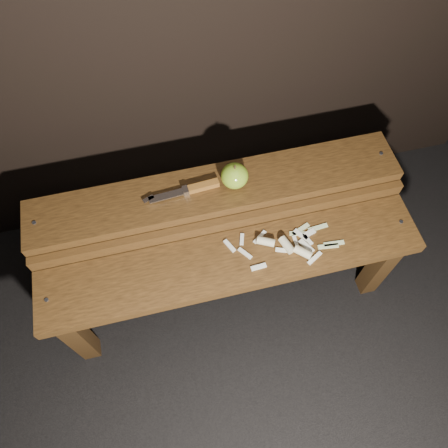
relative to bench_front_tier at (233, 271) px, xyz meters
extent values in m
plane|color=black|center=(0.00, 0.06, -0.35)|extent=(60.00, 60.00, 0.00)
cube|color=#321E0C|center=(-0.54, -0.04, -0.16)|extent=(0.06, 0.06, 0.38)
cube|color=#321E0C|center=(0.54, -0.04, -0.16)|extent=(0.06, 0.06, 0.38)
cube|color=#41270F|center=(0.00, 0.01, 0.05)|extent=(1.20, 0.20, 0.04)
cylinder|color=slate|center=(-0.56, 0.01, 0.07)|extent=(0.01, 0.01, 0.00)
cylinder|color=slate|center=(0.56, 0.01, 0.07)|extent=(0.01, 0.01, 0.00)
cube|color=#321E0C|center=(-0.54, 0.26, -0.12)|extent=(0.06, 0.06, 0.46)
cube|color=#321E0C|center=(0.54, 0.26, -0.12)|extent=(0.06, 0.06, 0.46)
cube|color=#41270F|center=(0.00, 0.13, 0.09)|extent=(1.20, 0.02, 0.05)
cube|color=#41270F|center=(0.00, 0.23, 0.13)|extent=(1.20, 0.18, 0.04)
cylinder|color=slate|center=(-0.56, 0.23, 0.15)|extent=(0.01, 0.01, 0.00)
cylinder|color=slate|center=(0.56, 0.23, 0.15)|extent=(0.01, 0.01, 0.00)
ellipsoid|color=olive|center=(0.06, 0.23, 0.19)|extent=(0.09, 0.09, 0.08)
cylinder|color=#382314|center=(0.06, 0.23, 0.23)|extent=(0.01, 0.01, 0.01)
cube|color=brown|center=(-0.04, 0.24, 0.16)|extent=(0.10, 0.03, 0.02)
cube|color=silver|center=(-0.10, 0.23, 0.16)|extent=(0.02, 0.03, 0.02)
cube|color=silver|center=(-0.16, 0.23, 0.16)|extent=(0.11, 0.03, 0.00)
cube|color=silver|center=(-0.21, 0.23, 0.16)|extent=(0.04, 0.03, 0.00)
cube|color=beige|center=(0.21, 0.02, 0.07)|extent=(0.01, 0.05, 0.01)
cube|color=beige|center=(0.25, 0.02, 0.07)|extent=(0.03, 0.04, 0.01)
cube|color=beige|center=(0.25, -0.05, 0.07)|extent=(0.05, 0.04, 0.01)
cube|color=beige|center=(0.04, 0.02, 0.07)|extent=(0.04, 0.05, 0.01)
cube|color=beige|center=(0.23, 0.04, 0.07)|extent=(0.04, 0.05, 0.01)
cube|color=beige|center=(0.16, 0.00, 0.07)|extent=(0.04, 0.02, 0.01)
cube|color=beige|center=(0.26, 0.04, 0.07)|extent=(0.05, 0.03, 0.01)
cube|color=beige|center=(0.05, 0.07, 0.07)|extent=(0.02, 0.04, 0.01)
cube|color=beige|center=(0.07, -0.03, 0.07)|extent=(0.05, 0.02, 0.01)
cube|color=beige|center=(0.10, 0.06, 0.07)|extent=(0.05, 0.04, 0.01)
cube|color=beige|center=(0.23, 0.00, 0.07)|extent=(0.04, 0.06, 0.01)
cube|color=beige|center=(0.00, 0.06, 0.07)|extent=(0.03, 0.05, 0.01)
cylinder|color=#C9BB8C|center=(0.17, 0.01, 0.08)|extent=(0.04, 0.06, 0.03)
cylinder|color=#C9BB8C|center=(0.11, 0.04, 0.08)|extent=(0.06, 0.05, 0.03)
cylinder|color=#C9BB8C|center=(0.21, -0.02, 0.08)|extent=(0.06, 0.06, 0.03)
cube|color=#BCC988|center=(0.24, 0.06, 0.07)|extent=(0.07, 0.04, 0.00)
cube|color=#BCC988|center=(0.30, -0.02, 0.07)|extent=(0.07, 0.02, 0.00)
cube|color=#BCC988|center=(0.29, 0.05, 0.07)|extent=(0.07, 0.02, 0.00)
cube|color=#BCC988|center=(0.32, -0.01, 0.07)|extent=(0.07, 0.02, 0.00)
cube|color=#BCC988|center=(0.23, 0.05, 0.07)|extent=(0.07, 0.03, 0.00)
camera|label=1|loc=(-0.16, -0.53, 1.29)|focal=35.00mm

